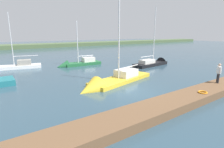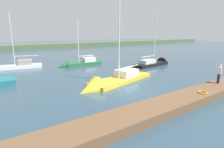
{
  "view_description": "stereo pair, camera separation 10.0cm",
  "coord_description": "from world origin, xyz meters",
  "px_view_note": "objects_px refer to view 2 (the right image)",
  "views": [
    {
      "loc": [
        9.46,
        10.88,
        4.86
      ],
      "look_at": [
        1.4,
        -0.72,
        1.58
      ],
      "focal_mm": 28.59,
      "sensor_mm": 36.0,
      "label": 1
    },
    {
      "loc": [
        9.37,
        10.93,
        4.86
      ],
      "look_at": [
        1.4,
        -0.72,
        1.58
      ],
      "focal_mm": 28.59,
      "sensor_mm": 36.0,
      "label": 2
    }
  ],
  "objects_px": {
    "sailboat_mid_channel": "(9,68)",
    "person_on_dock": "(219,72)",
    "life_ring_buoy": "(203,92)",
    "sailboat_far_left": "(156,64)",
    "sailboat_far_right": "(77,65)",
    "sailboat_outer_mooring": "(111,83)"
  },
  "relations": [
    {
      "from": "life_ring_buoy",
      "to": "sailboat_mid_channel",
      "type": "xyz_separation_m",
      "value": [
        10.53,
        -21.37,
        -0.45
      ]
    },
    {
      "from": "life_ring_buoy",
      "to": "sailboat_far_left",
      "type": "bearing_deg",
      "value": -125.06
    },
    {
      "from": "sailboat_outer_mooring",
      "to": "sailboat_far_right",
      "type": "relative_size",
      "value": 1.46
    },
    {
      "from": "sailboat_outer_mooring",
      "to": "person_on_dock",
      "type": "height_order",
      "value": "sailboat_outer_mooring"
    },
    {
      "from": "sailboat_far_left",
      "to": "sailboat_outer_mooring",
      "type": "height_order",
      "value": "sailboat_outer_mooring"
    },
    {
      "from": "sailboat_mid_channel",
      "to": "sailboat_far_right",
      "type": "height_order",
      "value": "sailboat_mid_channel"
    },
    {
      "from": "sailboat_far_left",
      "to": "sailboat_mid_channel",
      "type": "bearing_deg",
      "value": 147.95
    },
    {
      "from": "person_on_dock",
      "to": "life_ring_buoy",
      "type": "bearing_deg",
      "value": 54.22
    },
    {
      "from": "sailboat_far_left",
      "to": "sailboat_far_right",
      "type": "distance_m",
      "value": 12.07
    },
    {
      "from": "life_ring_buoy",
      "to": "sailboat_mid_channel",
      "type": "distance_m",
      "value": 23.83
    },
    {
      "from": "life_ring_buoy",
      "to": "sailboat_far_right",
      "type": "relative_size",
      "value": 0.09
    },
    {
      "from": "life_ring_buoy",
      "to": "person_on_dock",
      "type": "distance_m",
      "value": 3.83
    },
    {
      "from": "sailboat_far_left",
      "to": "life_ring_buoy",
      "type": "bearing_deg",
      "value": -131.53
    },
    {
      "from": "sailboat_mid_channel",
      "to": "person_on_dock",
      "type": "bearing_deg",
      "value": 135.95
    },
    {
      "from": "sailboat_far_right",
      "to": "person_on_dock",
      "type": "distance_m",
      "value": 18.62
    },
    {
      "from": "sailboat_far_left",
      "to": "sailboat_far_right",
      "type": "xyz_separation_m",
      "value": [
        10.34,
        -6.23,
        -0.01
      ]
    },
    {
      "from": "sailboat_far_left",
      "to": "person_on_dock",
      "type": "height_order",
      "value": "sailboat_far_left"
    },
    {
      "from": "sailboat_far_left",
      "to": "sailboat_far_right",
      "type": "height_order",
      "value": "sailboat_far_left"
    },
    {
      "from": "sailboat_outer_mooring",
      "to": "life_ring_buoy",
      "type": "bearing_deg",
      "value": 100.38
    },
    {
      "from": "sailboat_far_left",
      "to": "sailboat_far_right",
      "type": "relative_size",
      "value": 1.28
    },
    {
      "from": "sailboat_mid_channel",
      "to": "person_on_dock",
      "type": "xyz_separation_m",
      "value": [
        -14.18,
        20.68,
        1.4
      ]
    },
    {
      "from": "life_ring_buoy",
      "to": "sailboat_outer_mooring",
      "type": "xyz_separation_m",
      "value": [
        3.24,
        -7.22,
        -0.49
      ]
    }
  ]
}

